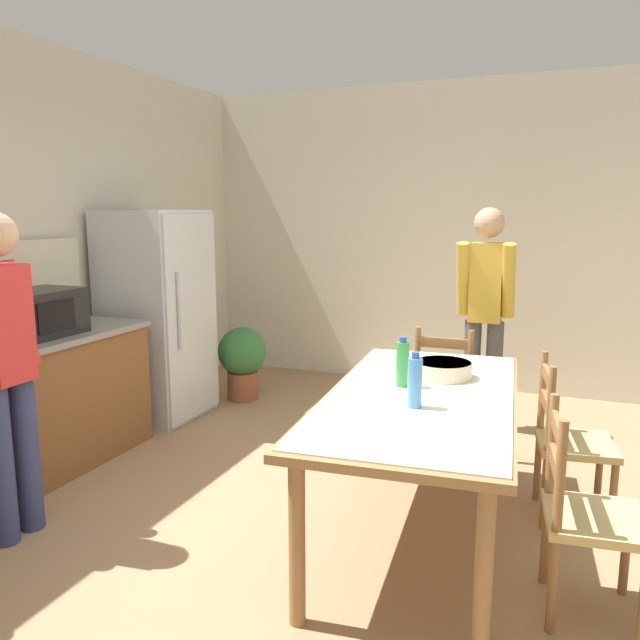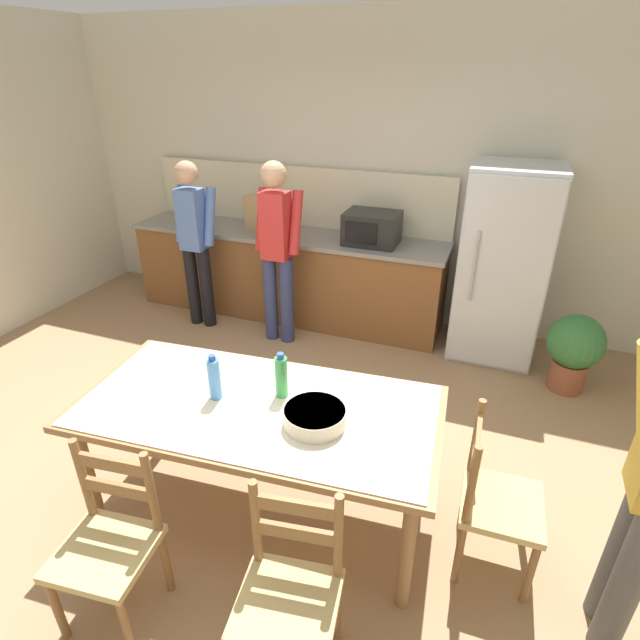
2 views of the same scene
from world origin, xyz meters
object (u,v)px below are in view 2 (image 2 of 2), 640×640
Objects in this scene: refrigerator at (503,265)px; chair_side_near_left at (109,544)px; dining_table at (258,416)px; chair_side_near_right at (290,594)px; serving_bowl at (315,416)px; bottle_off_centre at (281,376)px; person_at_sink at (194,238)px; potted_plant at (574,348)px; chair_head_end at (494,501)px; paper_bag at (258,213)px; microwave at (372,228)px; person_at_counter at (277,246)px; bottle_near_centre at (214,378)px.

refrigerator is 3.63m from chair_side_near_left.
dining_table is at bearing -114.63° from refrigerator.
serving_bowl is at bearing 93.81° from chair_side_near_right.
refrigerator is at bearing 70.00° from chair_side_near_right.
person_at_sink is (-1.79, 1.87, 0.02)m from bottle_off_centre.
potted_plant is (2.16, 2.84, -0.06)m from chair_side_near_left.
bottle_off_centre is at bearing 147.34° from serving_bowl.
chair_head_end is (1.27, 0.11, -0.26)m from dining_table.
dining_table is 1.31m from chair_head_end.
paper_bag is at bearing -42.57° from person_at_sink.
refrigerator reaches higher than dining_table.
microwave is at bearing 91.55° from dining_table.
chair_head_end is at bearing 38.37° from chair_side_near_right.
serving_bowl is 2.89m from person_at_sink.
bottle_off_centre is at bearing 107.16° from chair_side_near_right.
person_at_counter reaches higher than chair_side_near_right.
serving_bowl reaches higher than dining_table.
chair_side_near_right is (1.75, -3.21, -0.65)m from paper_bag.
serving_bowl is at bearing -134.78° from person_at_sink.
microwave is 0.55× the size of chair_side_near_right.
chair_side_near_right reaches higher than potted_plant.
dining_table is 2.63m from person_at_sink.
bottle_near_centre is 0.30× the size of chair_side_near_right.
refrigerator reaches higher than potted_plant.
potted_plant is (1.28, 2.77, -0.06)m from chair_side_near_right.
potted_plant is at bearing -8.26° from paper_bag.
person_at_counter is (-0.43, 2.77, 0.52)m from chair_side_near_left.
microwave is at bearing 99.35° from serving_bowl.
potted_plant is at bearing -16.66° from chair_head_end.
serving_bowl is at bearing 97.17° from chair_head_end.
chair_side_near_left is 0.89m from chair_side_near_right.
dining_table is 0.38m from serving_bowl.
serving_bowl is 0.35× the size of chair_head_end.
refrigerator is at bearing 72.68° from serving_bowl.
potted_plant is (1.69, 1.92, -0.52)m from bottle_off_centre.
dining_table is 0.92m from chair_side_near_right.
microwave reaches higher than serving_bowl.
bottle_off_centre is at bearing 23.64° from bottle_near_centre.
person_at_counter is (-2.08, 1.87, 0.52)m from chair_head_end.
bottle_near_centre is (-1.38, -2.50, 0.05)m from refrigerator.
person_at_counter is (-0.74, -0.52, -0.10)m from microwave.
refrigerator is 0.91m from potted_plant.
chair_head_end is at bearing -86.62° from refrigerator.
bottle_near_centre reaches higher than chair_side_near_left.
person_at_sink is at bearing -170.40° from refrigerator.
dining_table is at bearing -131.02° from potted_plant.
person_at_counter is 2.56× the size of potted_plant.
refrigerator is 3.43× the size of microwave.
bottle_near_centre is 0.60m from serving_bowl.
serving_bowl is at bearing -107.32° from refrigerator.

